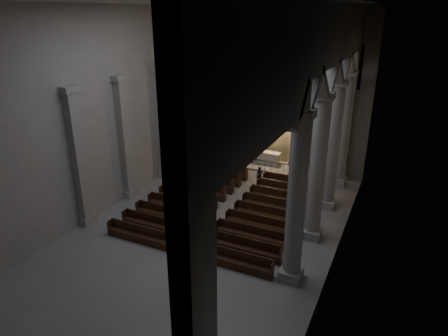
% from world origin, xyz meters
% --- Properties ---
extents(room, '(24.00, 24.10, 12.00)m').
position_xyz_m(room, '(0.00, 0.00, 7.60)').
color(room, gray).
rests_on(room, ground).
extents(sanctuary_wall, '(14.00, 0.77, 12.00)m').
position_xyz_m(sanctuary_wall, '(0.00, 11.54, 6.62)').
color(sanctuary_wall, '#9B9891').
rests_on(sanctuary_wall, ground).
extents(right_arcade, '(1.00, 24.00, 12.00)m').
position_xyz_m(right_arcade, '(5.50, 1.33, 7.83)').
color(right_arcade, '#9B9891').
rests_on(right_arcade, ground).
extents(left_pilasters, '(0.60, 13.00, 8.03)m').
position_xyz_m(left_pilasters, '(-6.75, 3.50, 3.91)').
color(left_pilasters, '#9B9891').
rests_on(left_pilasters, ground).
extents(sanctuary_step, '(8.50, 2.60, 0.15)m').
position_xyz_m(sanctuary_step, '(0.00, 10.60, 0.07)').
color(sanctuary_step, '#9B9891').
rests_on(sanctuary_step, ground).
extents(altar, '(1.87, 0.75, 0.95)m').
position_xyz_m(altar, '(-0.25, 10.91, 0.63)').
color(altar, beige).
rests_on(altar, sanctuary_step).
extents(altar_rail, '(5.11, 0.09, 1.00)m').
position_xyz_m(altar_rail, '(0.00, 9.27, 0.67)').
color(altar_rail, black).
rests_on(altar_rail, ground).
extents(candle_stand_left, '(0.26, 0.26, 1.52)m').
position_xyz_m(candle_stand_left, '(-3.08, 9.55, 0.41)').
color(candle_stand_left, '#A38A32').
rests_on(candle_stand_left, ground).
extents(candle_stand_right, '(0.27, 0.27, 1.62)m').
position_xyz_m(candle_stand_right, '(3.48, 9.65, 0.44)').
color(candle_stand_right, '#A38A32').
rests_on(candle_stand_right, ground).
extents(pews, '(9.50, 10.57, 0.91)m').
position_xyz_m(pews, '(-0.00, 2.21, 0.30)').
color(pews, black).
rests_on(pews, ground).
extents(worshipper, '(0.53, 0.41, 1.31)m').
position_xyz_m(worshipper, '(0.41, 7.02, 0.66)').
color(worshipper, black).
rests_on(worshipper, ground).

